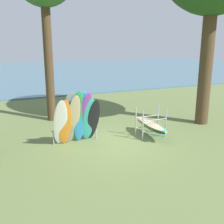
% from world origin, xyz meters
% --- Properties ---
extents(ground_plane, '(80.00, 80.00, 0.00)m').
position_xyz_m(ground_plane, '(0.00, 0.00, 0.00)').
color(ground_plane, olive).
extents(lake_water, '(80.00, 36.00, 0.10)m').
position_xyz_m(lake_water, '(0.00, 28.05, 0.05)').
color(lake_water, '#477084').
rests_on(lake_water, ground).
extents(leaning_board_pile, '(1.92, 1.07, 2.23)m').
position_xyz_m(leaning_board_pile, '(-1.36, 0.42, 1.02)').
color(leaning_board_pile, white).
rests_on(leaning_board_pile, ground).
extents(board_storage_rack, '(1.15, 2.13, 1.25)m').
position_xyz_m(board_storage_rack, '(1.77, 0.11, 0.50)').
color(board_storage_rack, '#9EA0A5').
rests_on(board_storage_rack, ground).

